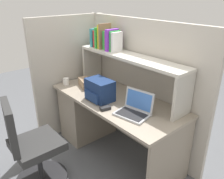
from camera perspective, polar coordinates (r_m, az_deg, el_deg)
name	(u,v)px	position (r m, az deg, el deg)	size (l,w,h in m)	color
ground_plane	(115,152)	(2.93, 0.77, -15.23)	(8.00, 8.00, 0.00)	#595B60
desk	(95,112)	(2.96, -4.15, -5.44)	(1.60, 0.70, 0.73)	gray
cubicle_partition_rear	(140,86)	(2.77, 6.82, 0.83)	(1.84, 0.05, 1.55)	#BCB5A8
cubicle_partition_left	(71,76)	(3.14, -10.08, 3.39)	(0.05, 1.06, 1.55)	#BCB5A8
overhead_hutch	(129,64)	(2.54, 4.33, 6.25)	(1.44, 0.28, 0.45)	#BCB7AC
reference_books_on_shelf	(106,39)	(2.79, -1.56, 12.40)	(0.42, 0.18, 0.29)	teal
laptop	(135,109)	(2.22, 5.59, -4.86)	(0.35, 0.30, 0.22)	#B7BABF
backpack	(99,90)	(2.47, -3.13, -0.16)	(0.30, 0.23, 0.23)	navy
computer_mouse	(105,108)	(2.30, -1.66, -4.60)	(0.06, 0.10, 0.03)	#262628
paper_cup	(66,81)	(2.96, -11.26, 1.98)	(0.08, 0.08, 0.08)	white
tissue_box	(85,83)	(2.85, -6.58, 1.64)	(0.22, 0.12, 0.10)	#9E7F60
office_chair	(32,151)	(2.43, -19.17, -14.14)	(0.52, 0.52, 0.93)	black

